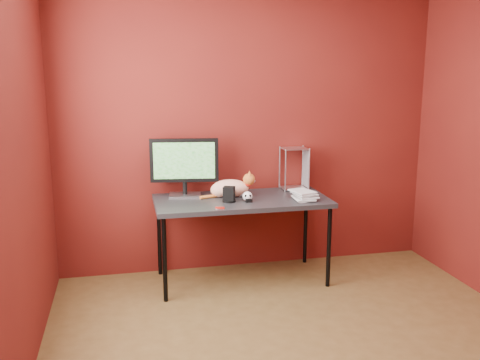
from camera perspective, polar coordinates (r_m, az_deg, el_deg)
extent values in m
cube|color=brown|center=(3.73, 7.43, -18.23)|extent=(3.50, 3.50, 0.01)
cube|color=#5B1411|center=(4.93, 0.91, 5.35)|extent=(3.50, 0.02, 2.60)
cube|color=#5B1411|center=(3.13, -23.55, 0.48)|extent=(0.02, 3.50, 2.60)
cube|color=black|center=(4.64, 0.17, -2.24)|extent=(1.50, 0.70, 0.04)
cylinder|color=black|center=(4.37, -8.04, -8.43)|extent=(0.04, 0.04, 0.71)
cylinder|color=black|center=(4.68, 9.46, -7.10)|extent=(0.04, 0.04, 0.71)
cylinder|color=black|center=(4.93, -8.61, -6.04)|extent=(0.04, 0.04, 0.71)
cylinder|color=black|center=(5.21, 7.00, -5.02)|extent=(0.04, 0.04, 0.71)
cube|color=silver|center=(4.74, -5.89, -1.63)|extent=(0.30, 0.23, 0.02)
cylinder|color=black|center=(4.72, -5.91, -0.82)|extent=(0.04, 0.04, 0.12)
cube|color=black|center=(4.67, -5.97, 2.10)|extent=(0.59, 0.12, 0.38)
cube|color=#144C16|center=(4.67, -5.97, 2.10)|extent=(0.53, 0.08, 0.32)
ellipsoid|color=orange|center=(4.69, -1.04, -0.87)|extent=(0.35, 0.23, 0.15)
ellipsoid|color=orange|center=(4.69, -2.22, -1.06)|extent=(0.18, 0.17, 0.13)
sphere|color=white|center=(4.70, 0.14, -1.15)|extent=(0.11, 0.11, 0.11)
sphere|color=orange|center=(4.68, 0.96, 0.07)|extent=(0.11, 0.11, 0.11)
cone|color=orange|center=(4.64, 1.05, 0.64)|extent=(0.03, 0.03, 0.04)
cone|color=orange|center=(4.69, 1.01, 0.77)|extent=(0.03, 0.03, 0.04)
cylinder|color=red|center=(4.69, 0.79, -0.46)|extent=(0.08, 0.08, 0.01)
cylinder|color=orange|center=(4.65, -3.29, -1.78)|extent=(0.18, 0.07, 0.03)
ellipsoid|color=white|center=(4.54, 0.80, -1.74)|extent=(0.09, 0.09, 0.08)
ellipsoid|color=black|center=(4.50, 0.69, -1.73)|extent=(0.02, 0.01, 0.03)
ellipsoid|color=black|center=(4.51, 1.12, -1.71)|extent=(0.02, 0.01, 0.03)
cube|color=black|center=(4.51, 0.91, -2.03)|extent=(0.05, 0.01, 0.00)
cylinder|color=black|center=(4.53, -1.17, -2.23)|extent=(0.11, 0.11, 0.02)
cube|color=black|center=(4.51, -1.18, -1.43)|extent=(0.12, 0.11, 0.11)
imported|color=beige|center=(4.59, 5.95, -0.78)|extent=(0.17, 0.23, 0.22)
imported|color=beige|center=(4.55, 6.01, 1.94)|extent=(0.18, 0.23, 0.22)
imported|color=beige|center=(4.52, 6.07, 4.70)|extent=(0.20, 0.25, 0.22)
imported|color=beige|center=(4.49, 6.13, 7.51)|extent=(0.22, 0.26, 0.22)
cylinder|color=silver|center=(4.86, 4.87, 1.00)|extent=(0.01, 0.01, 0.39)
cylinder|color=silver|center=(4.94, 7.40, 1.10)|extent=(0.01, 0.01, 0.39)
cylinder|color=silver|center=(5.04, 4.24, 1.39)|extent=(0.01, 0.01, 0.39)
cylinder|color=silver|center=(5.11, 6.69, 1.49)|extent=(0.01, 0.01, 0.39)
cube|color=silver|center=(5.02, 5.76, -0.84)|extent=(0.23, 0.19, 0.01)
cube|color=silver|center=(4.96, 5.85, 3.36)|extent=(0.23, 0.19, 0.01)
cube|color=#A6150C|center=(4.31, -2.16, -2.99)|extent=(0.08, 0.04, 0.01)
cube|color=black|center=(4.51, 0.96, -2.24)|extent=(0.05, 0.04, 0.03)
cylinder|color=silver|center=(4.31, -2.44, -3.07)|extent=(0.04, 0.04, 0.00)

